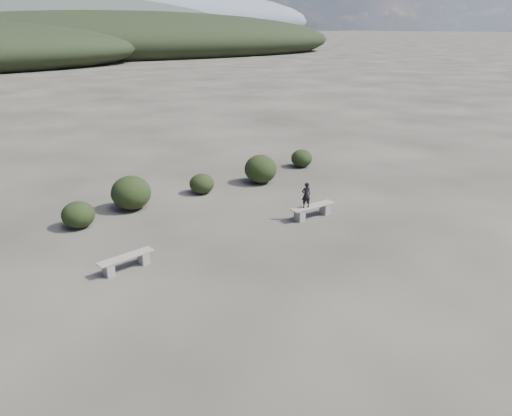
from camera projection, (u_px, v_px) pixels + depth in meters
ground at (304, 288)px, 13.58m from camera, size 1200.00×1200.00×0.00m
bench_left at (126, 261)px, 14.53m from camera, size 1.75×0.63×0.43m
bench_right at (313, 210)px, 18.50m from camera, size 1.88×0.43×0.47m
seated_person at (306, 195)px, 18.08m from camera, size 0.40×0.31×0.95m
shrub_a at (78, 215)px, 17.53m from camera, size 1.16×1.16×0.95m
shrub_b at (131, 193)px, 19.24m from camera, size 1.53×1.53×1.31m
shrub_c at (202, 184)px, 21.15m from camera, size 1.05×1.05×0.84m
shrub_d at (261, 169)px, 22.50m from camera, size 1.47×1.47×1.28m
shrub_e at (302, 158)px, 25.12m from camera, size 1.06×1.06×0.89m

